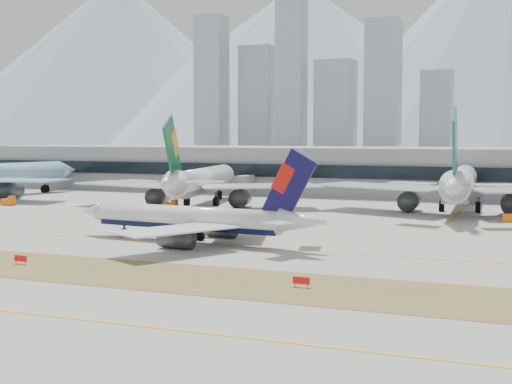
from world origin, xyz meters
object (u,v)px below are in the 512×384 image
at_px(widebody_eva, 200,182).
at_px(terminal, 371,170).
at_px(widebody_cathay, 460,185).
at_px(taxiing_airliner, 196,220).

xyz_separation_m(widebody_eva, terminal, (33.23, 58.88, 1.12)).
bearing_deg(widebody_cathay, taxiing_airliner, 148.15).
distance_m(taxiing_airliner, widebody_cathay, 78.59).
xyz_separation_m(widebody_cathay, terminal, (-33.13, 49.49, 0.75)).
height_order(taxiing_airliner, terminal, taxiing_airliner).
xyz_separation_m(taxiing_airliner, terminal, (5.01, 118.15, 3.41)).
distance_m(taxiing_airliner, terminal, 118.30).
relative_size(taxiing_airliner, terminal, 0.18).
height_order(widebody_eva, terminal, widebody_eva).
height_order(widebody_cathay, terminal, widebody_cathay).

